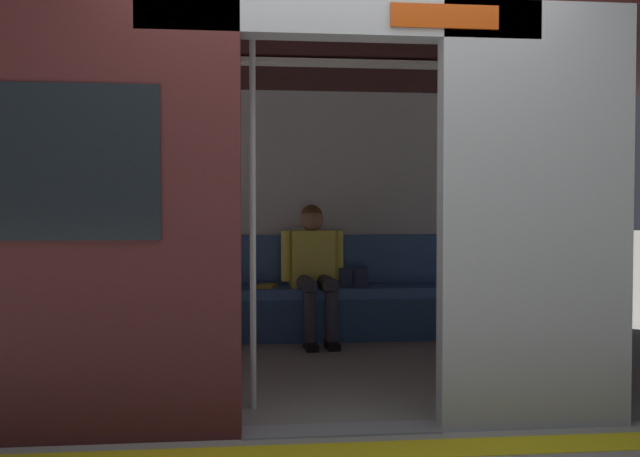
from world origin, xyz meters
name	(u,v)px	position (x,y,z in m)	size (l,w,h in m)	color
ground_plane	(341,431)	(0.00, 0.00, 0.00)	(60.00, 60.00, 0.00)	gray
platform_edge_strip	(349,451)	(0.00, 0.30, 0.00)	(8.00, 0.24, 0.01)	yellow
train_car	(307,151)	(0.07, -1.30, 1.57)	(6.40, 2.92, 2.36)	#ADAFB5
bench_seat	(305,300)	(0.00, -2.41, 0.36)	(3.02, 0.44, 0.47)	#38609E
person_seated	(314,263)	(-0.07, -2.36, 0.69)	(0.55, 0.70, 1.20)	#D8CC4C
handbag	(353,277)	(-0.42, -2.44, 0.55)	(0.26, 0.15, 0.17)	#262D4C
book	(266,286)	(0.34, -2.43, 0.48)	(0.15, 0.22, 0.03)	gold
grab_pole_door	(253,218)	(0.46, -0.42, 1.11)	(0.04, 0.04, 2.22)	silver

